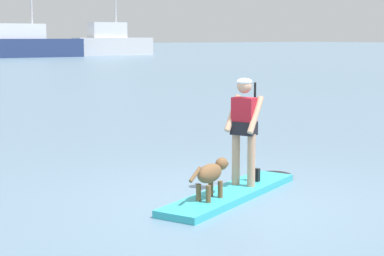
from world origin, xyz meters
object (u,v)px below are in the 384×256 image
Objects in this scene: moored_boat_far_port at (26,44)px; person_paddler at (244,124)px; dog at (211,174)px; moored_boat_outer at (112,43)px; paddleboard at (238,191)px.

person_paddler is at bearing -107.13° from moored_boat_far_port.
moored_boat_outer reaches higher than dog.
moored_boat_far_port reaches higher than moored_boat_outer.
moored_boat_far_port is (20.29, 63.36, 1.00)m from dog.
paddleboard is at bearing -115.66° from moored_boat_outer.
moored_boat_outer is at bearing 63.94° from dog.
dog is at bearing -107.75° from moored_boat_far_port.
person_paddler reaches higher than dog.
dog reaches higher than paddleboard.
moored_boat_far_port is at bearing 72.75° from paddleboard.
paddleboard is 1.00m from person_paddler.
paddleboard is 72.61m from moored_boat_outer.
person_paddler is at bearing -115.57° from moored_boat_outer.
moored_boat_far_port is 12.10m from moored_boat_outer.
moored_boat_far_port is 1.03× the size of moored_boat_outer.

